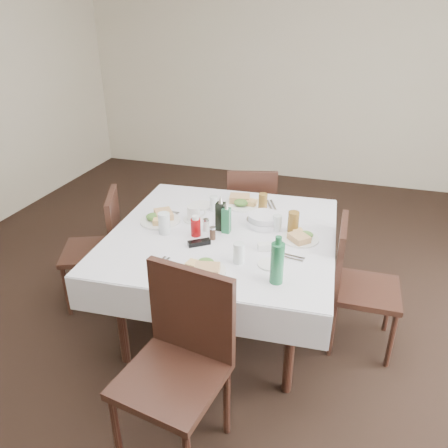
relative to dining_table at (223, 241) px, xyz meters
name	(u,v)px	position (x,y,z in m)	size (l,w,h in m)	color
ground_plane	(234,347)	(0.15, -0.23, -0.69)	(7.00, 7.00, 0.00)	black
room_shell	(238,93)	(0.15, -0.23, 1.02)	(6.04, 7.04, 2.80)	beige
dining_table	(223,241)	(0.00, 0.00, 0.00)	(1.56, 1.56, 0.76)	black
chair_north	(251,208)	(-0.04, 0.97, -0.18)	(0.51, 0.51, 0.89)	black
chair_south	(181,353)	(0.08, -0.96, -0.12)	(0.54, 0.54, 1.00)	black
chair_east	(354,278)	(0.88, 0.08, -0.17)	(0.43, 0.43, 0.90)	black
chair_west	(102,242)	(-0.97, 0.03, -0.18)	(0.56, 0.56, 0.90)	black
meal_north	(242,202)	(0.01, 0.47, 0.10)	(0.29, 0.29, 0.06)	white
meal_south	(204,269)	(0.04, -0.50, 0.10)	(0.27, 0.27, 0.06)	white
meal_east	(301,237)	(0.51, 0.04, 0.09)	(0.24, 0.24, 0.05)	white
meal_west	(160,218)	(-0.47, 0.02, 0.10)	(0.28, 0.28, 0.06)	white
side_plate_a	(201,206)	(-0.28, 0.35, 0.08)	(0.18, 0.18, 0.01)	white
side_plate_b	(270,264)	(0.39, -0.32, 0.08)	(0.14, 0.14, 0.01)	white
water_n	(214,203)	(-0.16, 0.31, 0.13)	(0.06, 0.06, 0.11)	silver
water_s	(239,253)	(0.21, -0.34, 0.14)	(0.07, 0.07, 0.13)	silver
water_e	(277,223)	(0.34, 0.13, 0.13)	(0.06, 0.06, 0.11)	silver
water_w	(164,223)	(-0.36, -0.13, 0.14)	(0.08, 0.08, 0.14)	silver
iced_tea_a	(263,202)	(0.18, 0.41, 0.14)	(0.07, 0.07, 0.14)	brown
iced_tea_b	(293,223)	(0.45, 0.12, 0.15)	(0.07, 0.07, 0.15)	brown
bread_basket	(264,220)	(0.24, 0.18, 0.11)	(0.24, 0.24, 0.08)	silver
oil_cruet_dark	(221,215)	(-0.02, 0.03, 0.18)	(0.06, 0.06, 0.25)	black
oil_cruet_green	(226,219)	(0.02, 0.00, 0.17)	(0.05, 0.05, 0.22)	#226D43
ketchup_bottle	(196,226)	(-0.15, -0.10, 0.14)	(0.07, 0.07, 0.14)	#92090B
salt_shaker	(206,225)	(-0.11, -0.02, 0.12)	(0.04, 0.04, 0.09)	white
pepper_shaker	(213,233)	(-0.03, -0.12, 0.12)	(0.04, 0.04, 0.09)	#452D1F
coffee_mug	(194,214)	(-0.25, 0.11, 0.12)	(0.16, 0.15, 0.11)	white
sunglasses	(199,243)	(-0.09, -0.22, 0.09)	(0.14, 0.12, 0.03)	black
green_bottle	(277,262)	(0.46, -0.48, 0.20)	(0.07, 0.07, 0.28)	#226D43
sugar_caddy	(265,246)	(0.32, -0.15, 0.10)	(0.10, 0.08, 0.04)	white
cutlery_n	(271,205)	(0.22, 0.52, 0.08)	(0.12, 0.19, 0.01)	silver
cutlery_s	(160,264)	(-0.23, -0.51, 0.08)	(0.07, 0.18, 0.01)	silver
cutlery_e	(287,256)	(0.47, -0.20, 0.08)	(0.21, 0.08, 0.01)	silver
cutlery_w	(168,213)	(-0.47, 0.16, 0.08)	(0.17, 0.05, 0.01)	silver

